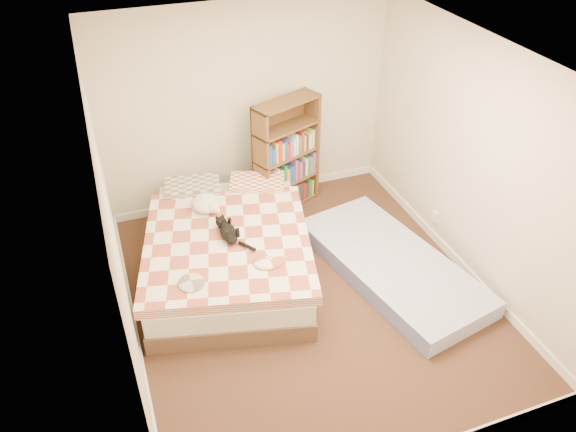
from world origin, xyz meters
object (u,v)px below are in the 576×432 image
object	(u,v)px
bed	(227,248)
white_dog	(207,204)
bookshelf	(286,167)
black_cat	(228,231)
floor_mattress	(392,265)

from	to	relation	value
bed	white_dog	distance (m)	0.53
bookshelf	bed	bearing A→B (deg)	-157.52
bookshelf	black_cat	size ratio (longest dim) A/B	2.29
bookshelf	white_dog	xyz separation A→B (m)	(-1.13, -0.61, 0.10)
bookshelf	white_dog	size ratio (longest dim) A/B	3.40
floor_mattress	black_cat	bearing A→B (deg)	150.26
black_cat	white_dog	xyz separation A→B (m)	(-0.09, 0.53, 0.02)
bed	black_cat	size ratio (longest dim) A/B	4.18
bed	bookshelf	world-z (taller)	bookshelf
white_dog	bed	bearing A→B (deg)	-56.08
bed	floor_mattress	bearing A→B (deg)	-8.85
bed	black_cat	bearing A→B (deg)	-80.18
bookshelf	black_cat	distance (m)	1.55
floor_mattress	black_cat	size ratio (longest dim) A/B	3.60
black_cat	white_dog	size ratio (longest dim) A/B	1.48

